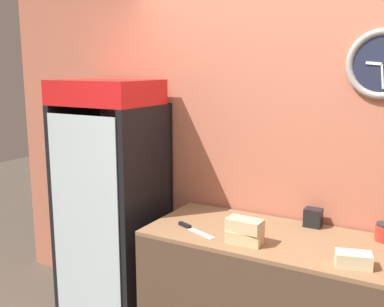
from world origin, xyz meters
TOP-DOWN VIEW (x-y plane):
  - wall_back at (0.01, 1.31)m, footprint 5.20×0.10m
  - prep_counter at (0.00, 0.91)m, footprint 1.62×0.71m
  - beverage_cooler at (-1.32, 1.00)m, footprint 0.71×0.62m
  - sandwich_stack_bottom at (-0.13, 0.71)m, footprint 0.21×0.12m
  - sandwich_stack_middle at (-0.13, 0.71)m, footprint 0.21×0.12m
  - sandwich_flat_left at (0.49, 0.69)m, footprint 0.20×0.15m
  - chefs_knife at (-0.52, 0.76)m, footprint 0.32×0.15m
  - napkin_dispenser at (0.15, 1.19)m, footprint 0.11×0.09m

SIDE VIEW (x-z plane):
  - prep_counter at x=0.00m, z-range 0.00..0.90m
  - chefs_knife at x=-0.52m, z-range 0.90..0.92m
  - sandwich_stack_bottom at x=-0.13m, z-range 0.90..0.98m
  - sandwich_flat_left at x=0.49m, z-range 0.90..0.98m
  - napkin_dispenser at x=0.15m, z-range 0.90..1.02m
  - beverage_cooler at x=-1.32m, z-range 0.08..1.92m
  - sandwich_stack_middle at x=-0.13m, z-range 0.98..1.05m
  - wall_back at x=0.01m, z-range 0.01..2.71m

